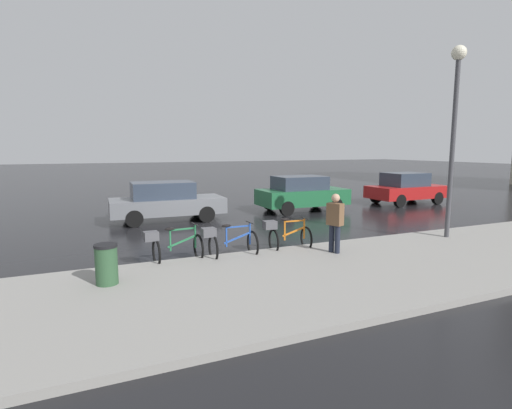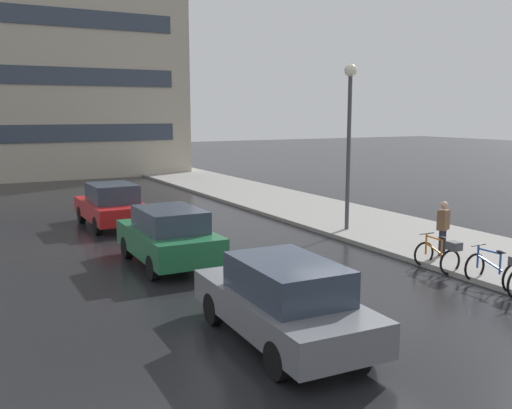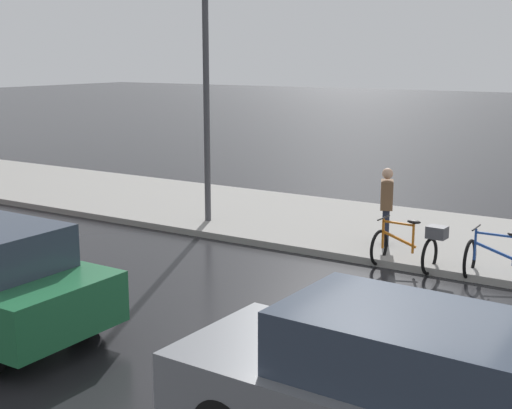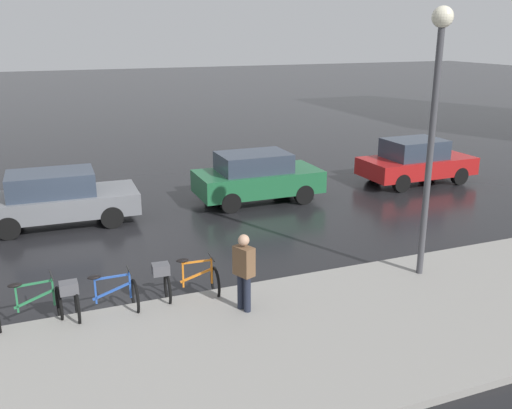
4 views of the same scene
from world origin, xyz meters
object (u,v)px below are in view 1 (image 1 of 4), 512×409
Objects in this scene: bicycle_third at (285,235)px; streetlamp at (455,111)px; trash_bin at (107,267)px; car_grey at (166,201)px; pedestrian at (335,222)px; car_red at (406,188)px; car_green at (302,193)px; bicycle_second at (228,242)px; bicycle_nearest at (172,245)px.

bicycle_third is 6.36m from streetlamp.
trash_bin is (0.36, -9.98, -3.50)m from streetlamp.
pedestrian reaches higher than car_grey.
pedestrian is 5.69m from trash_bin.
streetlamp is at bearing 92.09° from trash_bin.
pedestrian is at bearing 22.65° from car_grey.
car_red is 9.29m from streetlamp.
car_green is (-0.02, 6.19, 0.03)m from car_grey.
pedestrian reaches higher than bicycle_third.
pedestrian is (1.02, 0.93, 0.47)m from bicycle_third.
car_red is at bearing 117.41° from bicycle_second.
car_red is 11.90m from pedestrian.
car_green is 11.55m from trash_bin.
streetlamp reaches higher than car_green.
trash_bin is at bearing -19.94° from car_grey.
car_red is at bearing 116.03° from trash_bin.
car_red is (-6.09, 13.55, 0.32)m from bicycle_nearest.
bicycle_second is 6.29m from car_grey.
car_red is at bearing 127.21° from pedestrian.
bicycle_second is 0.32× the size of car_grey.
car_red is 16.86m from trash_bin.
car_grey is at bearing 160.06° from trash_bin.
bicycle_nearest reaches higher than bicycle_third.
streetlamp is 10.59m from trash_bin.
streetlamp is 6.06× the size of trash_bin.
car_red is 0.71× the size of streetlamp.
bicycle_third is (-0.12, 1.74, 0.00)m from bicycle_second.
bicycle_third is at bearing 18.57° from car_grey.
trash_bin is at bearing -87.91° from streetlamp.
bicycle_second is 1.47× the size of trash_bin.
streetlamp is at bearing 83.97° from bicycle_second.
streetlamp is at bearing 80.75° from bicycle_third.
pedestrian is at bearing 71.31° from bicycle_second.
car_grey is 1.10× the size of car_green.
car_grey reaches higher than bicycle_third.
bicycle_second is 0.24× the size of streetlamp.
car_green is (-6.17, 4.12, 0.34)m from bicycle_third.
streetlamp reaches higher than bicycle_nearest.
trash_bin is (1.22, -4.74, -0.01)m from bicycle_third.
pedestrian is (1.11, 4.07, 0.48)m from bicycle_nearest.
car_green is 0.69× the size of streetlamp.
car_green reaches higher than trash_bin.
car_grey is 1.07× the size of car_red.
streetlamp is (7.03, -5.16, 3.18)m from car_red.
car_grey is (-6.28, -0.33, 0.31)m from bicycle_second.
bicycle_nearest reaches higher than bicycle_second.
bicycle_second is at bearing -62.59° from car_red.
bicycle_third is 0.30× the size of car_grey.
bicycle_nearest is 6.17m from car_grey.
pedestrian is (7.20, -9.48, 0.16)m from car_red.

